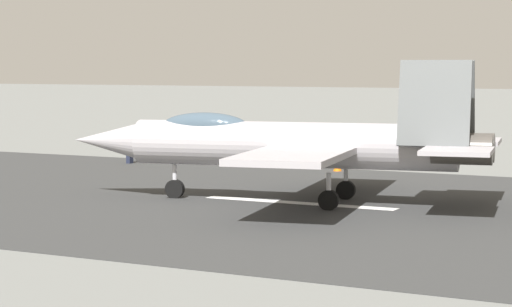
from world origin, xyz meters
name	(u,v)px	position (x,y,z in m)	size (l,w,h in m)	color
ground_plane	(318,205)	(0.00, 0.00, 0.00)	(400.00, 400.00, 0.00)	slate
runway_strip	(318,205)	(-0.02, 0.00, 0.01)	(240.00, 26.00, 0.02)	#323333
fighter_jet	(294,143)	(1.02, -0.03, 2.36)	(17.58, 14.15, 5.55)	#A7A2A8
crew_person	(130,149)	(15.85, -10.37, 0.81)	(0.37, 0.68, 1.62)	#1E2338
marker_cone_mid	(337,166)	(4.17, -11.84, 0.28)	(0.44, 0.44, 0.55)	orange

